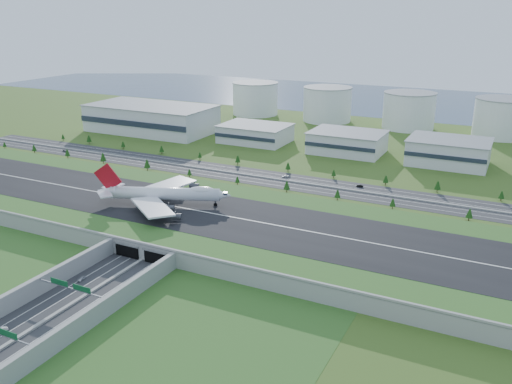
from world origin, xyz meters
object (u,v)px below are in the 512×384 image
at_px(car_1, 1,330).
at_px(car_5, 360,186).
at_px(car_0, 81,279).
at_px(car_7, 285,176).
at_px(boeing_747, 164,193).
at_px(fuel_tank_a, 255,99).
at_px(car_2, 140,276).
at_px(car_4, 64,151).

distance_m(car_1, car_5, 237.01).
bearing_deg(car_0, car_5, 63.48).
distance_m(car_0, car_7, 181.53).
bearing_deg(car_7, car_0, -21.19).
bearing_deg(boeing_747, fuel_tank_a, 85.54).
bearing_deg(fuel_tank_a, boeing_747, -72.55).
xyz_separation_m(car_1, car_7, (16.35, 224.41, -0.07)).
height_order(car_2, car_5, car_2).
bearing_deg(car_7, car_1, -19.44).
distance_m(car_0, car_2, 25.36).
xyz_separation_m(boeing_747, car_2, (33.04, -65.30, -13.80)).
bearing_deg(car_4, car_0, -115.99).
distance_m(car_4, car_5, 248.27).
distance_m(car_1, car_7, 225.01).
bearing_deg(car_4, car_7, -68.16).
distance_m(car_1, car_4, 274.28).
height_order(boeing_747, car_4, boeing_747).
bearing_deg(car_5, boeing_747, -34.71).
relative_size(car_2, car_4, 1.40).
bearing_deg(fuel_tank_a, car_0, -74.36).
bearing_deg(fuel_tank_a, car_4, -106.65).
bearing_deg(car_5, car_0, -17.63).
height_order(car_1, car_5, car_1).
xyz_separation_m(car_2, car_7, (-3.09, 167.59, -0.08)).
bearing_deg(car_0, car_2, 25.83).
relative_size(boeing_747, car_1, 14.65).
bearing_deg(car_5, car_7, -83.85).
bearing_deg(car_4, car_1, -122.34).
bearing_deg(boeing_747, car_2, -85.08).
bearing_deg(car_1, car_2, 84.50).
bearing_deg(car_1, car_5, 86.23).
bearing_deg(car_1, car_4, 143.78).
xyz_separation_m(car_0, car_4, (-175.39, 165.05, -0.02)).
height_order(car_1, car_7, car_1).
bearing_deg(fuel_tank_a, car_5, -48.64).
xyz_separation_m(car_2, car_5, (50.46, 169.65, -0.08)).
height_order(fuel_tank_a, car_2, fuel_tank_a).
distance_m(boeing_747, car_4, 186.19).
height_order(car_4, car_5, car_5).
bearing_deg(boeing_747, car_7, 51.77).
bearing_deg(car_1, car_7, 99.22).
relative_size(fuel_tank_a, boeing_747, 0.68).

